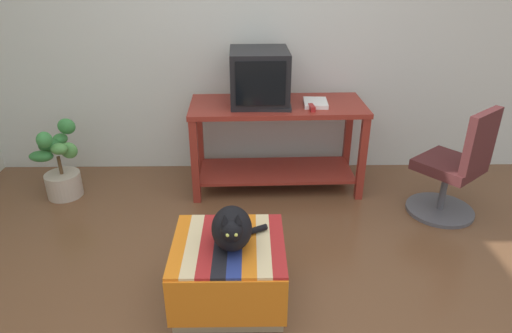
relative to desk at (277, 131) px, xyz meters
name	(u,v)px	position (x,y,z in m)	size (l,w,h in m)	color
ground_plane	(248,319)	(-0.24, -1.60, -0.51)	(14.00, 14.00, 0.00)	brown
back_wall	(248,26)	(-0.24, 0.45, 0.79)	(8.00, 0.10, 2.60)	silver
desk	(277,131)	(0.00, 0.00, 0.00)	(1.44, 0.63, 0.76)	maroon
tv_monitor	(259,77)	(-0.15, 0.03, 0.45)	(0.47, 0.50, 0.43)	black
keyboard	(266,108)	(-0.10, -0.14, 0.25)	(0.40, 0.15, 0.02)	black
book	(315,103)	(0.31, -0.04, 0.26)	(0.19, 0.24, 0.03)	white
ottoman_with_blanket	(229,271)	(-0.35, -1.43, -0.31)	(0.64, 0.62, 0.40)	tan
cat	(232,228)	(-0.33, -1.45, 0.00)	(0.33, 0.34, 0.27)	black
potted_plant	(60,167)	(-1.81, -0.15, -0.25)	(0.36, 0.38, 0.65)	#B7A893
office_chair	(455,171)	(1.32, -0.51, -0.13)	(0.59, 0.59, 0.89)	#4C4C51
stapler	(312,108)	(0.26, -0.17, 0.26)	(0.04, 0.11, 0.04)	#A31E1E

